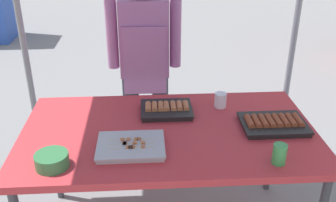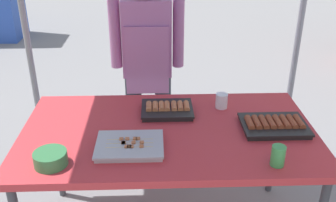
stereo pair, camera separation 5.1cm
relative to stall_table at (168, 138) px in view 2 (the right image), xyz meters
The scene contains 8 objects.
stall_table is the anchor object (origin of this frame).
tray_grilled_sausages 0.58m from the stall_table, ahead, with size 0.35×0.26×0.06m.
tray_meat_skewers 0.28m from the stall_table, 138.07° to the right, with size 0.34×0.26×0.04m.
tray_pork_links 0.22m from the stall_table, 88.85° to the left, with size 0.30×0.25×0.05m.
condiment_bowl 0.65m from the stall_table, 151.67° to the right, with size 0.16×0.16×0.07m, color #33723F.
drink_cup_near_edge 0.61m from the stall_table, 34.59° to the right, with size 0.07×0.07×0.10m, color #3F994C.
drink_cup_by_wok 0.43m from the stall_table, 37.56° to the left, with size 0.07×0.07×0.09m, color white.
vendor_woman 0.83m from the stall_table, 98.65° to the left, with size 0.52×0.22×1.50m.
Camera 2 is at (-0.07, -1.84, 1.83)m, focal length 41.62 mm.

